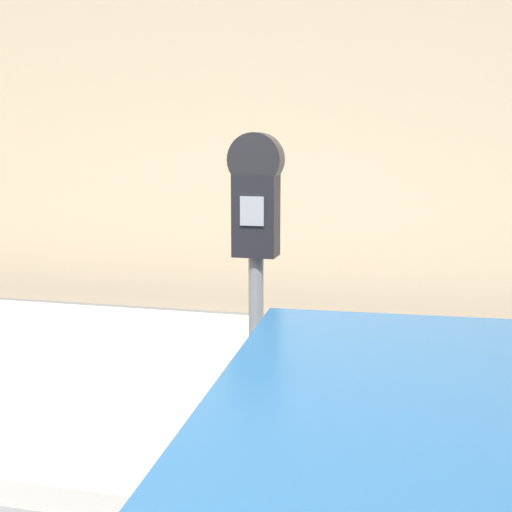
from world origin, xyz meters
The scene contains 2 objects.
sidewalk centered at (0.00, 2.20, 0.06)m, with size 24.00×2.80×0.12m.
parking_meter centered at (0.19, 1.07, 1.09)m, with size 0.20×0.12×1.37m.
Camera 1 is at (0.85, -1.53, 1.47)m, focal length 50.00 mm.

